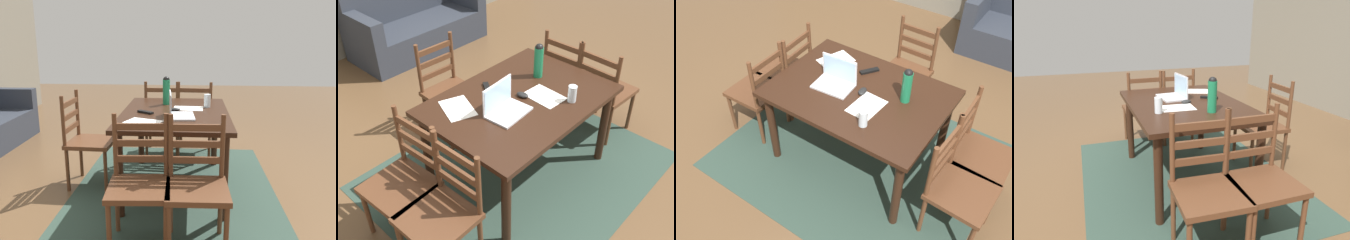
% 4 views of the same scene
% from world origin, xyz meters
% --- Properties ---
extents(ground_plane, '(14.00, 14.00, 0.00)m').
position_xyz_m(ground_plane, '(0.00, 0.00, 0.00)').
color(ground_plane, brown).
extents(area_rug, '(2.38, 1.96, 0.01)m').
position_xyz_m(area_rug, '(0.00, 0.00, 0.00)').
color(area_rug, '#2D4238').
rests_on(area_rug, ground).
extents(dining_table, '(1.42, 1.02, 0.78)m').
position_xyz_m(dining_table, '(0.00, 0.00, 0.68)').
color(dining_table, black).
rests_on(dining_table, ground).
extents(chair_left_near, '(0.45, 0.45, 0.95)m').
position_xyz_m(chair_left_near, '(-1.00, -0.20, 0.46)').
color(chair_left_near, '#56331E').
rests_on(chair_left_near, ground).
extents(chair_left_far, '(0.47, 0.47, 0.95)m').
position_xyz_m(chair_left_far, '(-1.00, 0.21, 0.46)').
color(chair_left_far, '#56331E').
rests_on(chair_left_far, ground).
extents(chair_far_head, '(0.46, 0.46, 0.95)m').
position_xyz_m(chair_far_head, '(0.00, 0.88, 0.46)').
color(chair_far_head, '#56331E').
rests_on(chair_far_head, ground).
extents(chair_right_near, '(0.46, 0.46, 0.95)m').
position_xyz_m(chair_right_near, '(1.00, -0.20, 0.46)').
color(chair_right_near, '#56331E').
rests_on(chair_right_near, ground).
extents(chair_right_far, '(0.44, 0.44, 0.95)m').
position_xyz_m(chair_right_far, '(1.00, 0.20, 0.46)').
color(chair_right_far, '#56331E').
rests_on(chair_right_far, ground).
extents(laptop, '(0.34, 0.25, 0.23)m').
position_xyz_m(laptop, '(-0.22, -0.03, 0.83)').
color(laptop, silver).
rests_on(laptop, dining_table).
extents(water_bottle, '(0.08, 0.08, 0.30)m').
position_xyz_m(water_bottle, '(0.36, 0.11, 0.93)').
color(water_bottle, '#197247').
rests_on(water_bottle, dining_table).
extents(drinking_glass, '(0.07, 0.07, 0.13)m').
position_xyz_m(drinking_glass, '(0.24, -0.32, 0.84)').
color(drinking_glass, silver).
rests_on(drinking_glass, dining_table).
extents(computer_mouse, '(0.07, 0.11, 0.03)m').
position_xyz_m(computer_mouse, '(0.03, 0.00, 0.79)').
color(computer_mouse, black).
rests_on(computer_mouse, dining_table).
extents(tv_remote, '(0.13, 0.17, 0.02)m').
position_xyz_m(tv_remote, '(-0.08, 0.28, 0.79)').
color(tv_remote, black).
rests_on(tv_remote, dining_table).
extents(paper_stack_left, '(0.23, 0.31, 0.00)m').
position_xyz_m(paper_stack_left, '(0.15, -0.12, 0.78)').
color(paper_stack_left, white).
rests_on(paper_stack_left, dining_table).
extents(paper_stack_right, '(0.30, 0.35, 0.00)m').
position_xyz_m(paper_stack_right, '(-0.42, 0.25, 0.78)').
color(paper_stack_right, white).
rests_on(paper_stack_right, dining_table).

